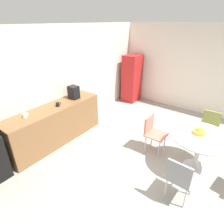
# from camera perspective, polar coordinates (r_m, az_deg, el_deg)

# --- Properties ---
(ground_plane) EXTENTS (6.00, 6.00, 0.00)m
(ground_plane) POSITION_cam_1_polar(r_m,az_deg,el_deg) (4.09, 18.16, -16.10)
(ground_plane) COLOR #9E998E
(wall_back) EXTENTS (6.00, 0.10, 2.60)m
(wall_back) POSITION_cam_1_polar(r_m,az_deg,el_deg) (4.97, -13.99, 9.57)
(wall_back) COLOR silver
(wall_back) RESTS_ON ground_plane
(wall_side_right) EXTENTS (0.10, 6.00, 2.60)m
(wall_side_right) POSITION_cam_1_polar(r_m,az_deg,el_deg) (6.20, 29.57, 10.24)
(wall_side_right) COLOR silver
(wall_side_right) RESTS_ON ground_plane
(counter_block) EXTENTS (2.38, 0.60, 0.90)m
(counter_block) POSITION_cam_1_polar(r_m,az_deg,el_deg) (4.63, -16.79, -3.55)
(counter_block) COLOR brown
(counter_block) RESTS_ON ground_plane
(locker_cabinet) EXTENTS (0.60, 0.50, 1.62)m
(locker_cabinet) POSITION_cam_1_polar(r_m,az_deg,el_deg) (6.71, 6.06, 10.13)
(locker_cabinet) COLOR #B21E1E
(locker_cabinet) RESTS_ON ground_plane
(round_table) EXTENTS (1.11, 1.11, 0.76)m
(round_table) POSITION_cam_1_polar(r_m,az_deg,el_deg) (3.90, 25.38, -8.31)
(round_table) COLOR silver
(round_table) RESTS_ON ground_plane
(chair_olive) EXTENTS (0.43, 0.43, 0.83)m
(chair_olive) POSITION_cam_1_polar(r_m,az_deg,el_deg) (4.80, 27.62, -3.55)
(chair_olive) COLOR silver
(chair_olive) RESTS_ON ground_plane
(chair_coral) EXTENTS (0.42, 0.42, 0.83)m
(chair_coral) POSITION_cam_1_polar(r_m,az_deg,el_deg) (4.17, 12.26, -5.35)
(chair_coral) COLOR silver
(chair_coral) RESTS_ON ground_plane
(chair_gray) EXTENTS (0.44, 0.44, 0.83)m
(chair_gray) POSITION_cam_1_polar(r_m,az_deg,el_deg) (3.20, 20.01, -17.93)
(chair_gray) COLOR silver
(chair_gray) RESTS_ON ground_plane
(fruit_bowl) EXTENTS (0.22, 0.22, 0.13)m
(fruit_bowl) POSITION_cam_1_polar(r_m,az_deg,el_deg) (3.85, 25.03, -5.42)
(fruit_bowl) COLOR gold
(fruit_bowl) RESTS_ON round_table
(mug_white) EXTENTS (0.13, 0.08, 0.09)m
(mug_white) POSITION_cam_1_polar(r_m,az_deg,el_deg) (4.14, -25.12, -0.95)
(mug_white) COLOR white
(mug_white) RESTS_ON counter_block
(mug_green) EXTENTS (0.13, 0.08, 0.09)m
(mug_green) POSITION_cam_1_polar(r_m,az_deg,el_deg) (4.42, -16.26, 2.27)
(mug_green) COLOR black
(mug_green) RESTS_ON counter_block
(mug_red) EXTENTS (0.13, 0.08, 0.09)m
(mug_red) POSITION_cam_1_polar(r_m,az_deg,el_deg) (4.87, -10.37, 5.21)
(mug_red) COLOR white
(mug_red) RESTS_ON counter_block
(coffee_maker) EXTENTS (0.20, 0.24, 0.32)m
(coffee_maker) POSITION_cam_1_polar(r_m,az_deg,el_deg) (4.74, -11.64, 5.93)
(coffee_maker) COLOR black
(coffee_maker) RESTS_ON counter_block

